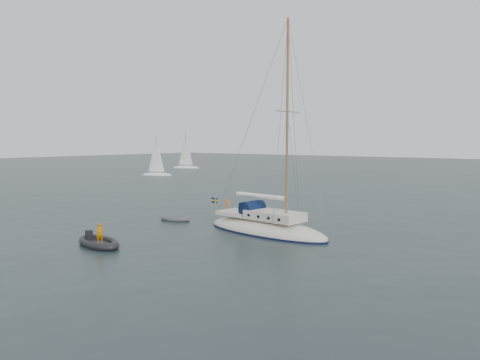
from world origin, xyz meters
The scene contains 6 objects.
ground centered at (0.00, 0.00, 0.00)m, with size 300.00×300.00×0.00m, color black.
sailboat centered at (0.66, 0.90, 1.14)m, with size 10.56×3.16×15.04m.
dinghy centered at (-8.05, 0.67, 0.17)m, with size 2.63×1.19×0.38m.
rib centered at (-5.32, -8.62, 0.24)m, with size 4.03×1.83×1.46m.
distant_yacht_a centered at (-45.30, 32.92, 3.34)m, with size 5.89×3.14×7.80m.
distant_yacht_c centered at (-56.54, 52.27, 3.76)m, with size 6.63×3.54×8.79m.
Camera 1 is at (18.74, -25.83, 6.49)m, focal length 35.00 mm.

